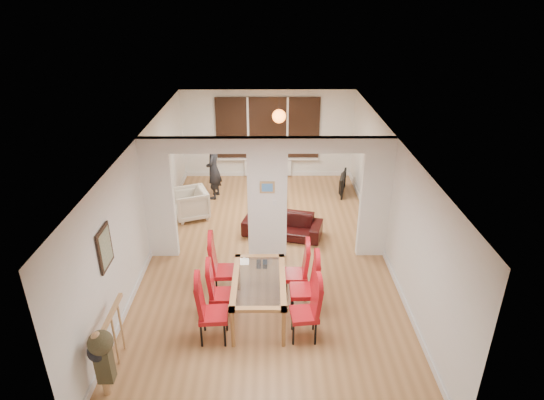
{
  "coord_description": "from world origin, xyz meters",
  "views": [
    {
      "loc": [
        0.04,
        -8.37,
        5.2
      ],
      "look_at": [
        0.1,
        0.6,
        0.99
      ],
      "focal_mm": 30.0,
      "sensor_mm": 36.0,
      "label": 1
    }
  ],
  "objects_px": {
    "dining_chair_lb": "(221,291)",
    "dining_chair_lc": "(224,267)",
    "dining_chair_la": "(213,310)",
    "coffee_table": "(269,201)",
    "dining_table": "(259,298)",
    "bowl": "(276,196)",
    "person": "(214,169)",
    "dining_chair_ra": "(304,310)",
    "armchair": "(191,204)",
    "bottle": "(270,190)",
    "dining_chair_rc": "(296,271)",
    "sofa": "(282,225)",
    "dining_chair_rb": "(303,287)",
    "television": "(340,183)"
  },
  "relations": [
    {
      "from": "dining_table",
      "to": "bottle",
      "type": "height_order",
      "value": "dining_table"
    },
    {
      "from": "armchair",
      "to": "coffee_table",
      "type": "bearing_deg",
      "value": 89.94
    },
    {
      "from": "dining_chair_rb",
      "to": "coffee_table",
      "type": "distance_m",
      "value": 4.5
    },
    {
      "from": "dining_table",
      "to": "bottle",
      "type": "distance_m",
      "value": 4.6
    },
    {
      "from": "dining_chair_ra",
      "to": "bowl",
      "type": "xyz_separation_m",
      "value": [
        -0.38,
        5.04,
        -0.31
      ]
    },
    {
      "from": "sofa",
      "to": "person",
      "type": "relative_size",
      "value": 1.1
    },
    {
      "from": "dining_chair_la",
      "to": "dining_table",
      "type": "bearing_deg",
      "value": 34.84
    },
    {
      "from": "person",
      "to": "dining_chair_lc",
      "type": "bearing_deg",
      "value": 17.5
    },
    {
      "from": "dining_chair_la",
      "to": "dining_chair_ra",
      "type": "xyz_separation_m",
      "value": [
        1.45,
        0.02,
        -0.02
      ]
    },
    {
      "from": "television",
      "to": "bottle",
      "type": "distance_m",
      "value": 2.04
    },
    {
      "from": "person",
      "to": "television",
      "type": "height_order",
      "value": "person"
    },
    {
      "from": "dining_chair_la",
      "to": "dining_chair_rb",
      "type": "bearing_deg",
      "value": 19.17
    },
    {
      "from": "coffee_table",
      "to": "dining_chair_la",
      "type": "bearing_deg",
      "value": -99.9
    },
    {
      "from": "dining_chair_ra",
      "to": "coffee_table",
      "type": "bearing_deg",
      "value": 90.07
    },
    {
      "from": "bottle",
      "to": "dining_chair_lb",
      "type": "bearing_deg",
      "value": -100.41
    },
    {
      "from": "dining_table",
      "to": "sofa",
      "type": "relative_size",
      "value": 0.9
    },
    {
      "from": "dining_chair_rc",
      "to": "sofa",
      "type": "xyz_separation_m",
      "value": [
        -0.18,
        2.29,
        -0.27
      ]
    },
    {
      "from": "bottle",
      "to": "dining_chair_ra",
      "type": "bearing_deg",
      "value": -84.14
    },
    {
      "from": "dining_chair_la",
      "to": "television",
      "type": "height_order",
      "value": "dining_chair_la"
    },
    {
      "from": "sofa",
      "to": "bottle",
      "type": "bearing_deg",
      "value": 113.65
    },
    {
      "from": "dining_chair_ra",
      "to": "bottle",
      "type": "distance_m",
      "value": 5.17
    },
    {
      "from": "dining_chair_la",
      "to": "dining_chair_ra",
      "type": "height_order",
      "value": "dining_chair_la"
    },
    {
      "from": "dining_table",
      "to": "dining_chair_lb",
      "type": "distance_m",
      "value": 0.65
    },
    {
      "from": "dining_table",
      "to": "armchair",
      "type": "relative_size",
      "value": 1.97
    },
    {
      "from": "dining_chair_la",
      "to": "dining_chair_lb",
      "type": "distance_m",
      "value": 0.58
    },
    {
      "from": "armchair",
      "to": "television",
      "type": "height_order",
      "value": "armchair"
    },
    {
      "from": "sofa",
      "to": "bowl",
      "type": "relative_size",
      "value": 8.46
    },
    {
      "from": "dining_chair_lc",
      "to": "dining_chair_ra",
      "type": "bearing_deg",
      "value": -42.12
    },
    {
      "from": "person",
      "to": "bowl",
      "type": "xyz_separation_m",
      "value": [
        1.66,
        -0.46,
        -0.58
      ]
    },
    {
      "from": "dining_chair_lc",
      "to": "armchair",
      "type": "distance_m",
      "value": 3.34
    },
    {
      "from": "dining_chair_rc",
      "to": "bowl",
      "type": "bearing_deg",
      "value": 95.35
    },
    {
      "from": "person",
      "to": "coffee_table",
      "type": "distance_m",
      "value": 1.7
    },
    {
      "from": "television",
      "to": "bowl",
      "type": "distance_m",
      "value": 1.94
    },
    {
      "from": "dining_table",
      "to": "dining_chair_rc",
      "type": "distance_m",
      "value": 0.88
    },
    {
      "from": "dining_table",
      "to": "bowl",
      "type": "height_order",
      "value": "dining_table"
    },
    {
      "from": "dining_table",
      "to": "bowl",
      "type": "xyz_separation_m",
      "value": [
        0.35,
        4.5,
        -0.15
      ]
    },
    {
      "from": "dining_chair_la",
      "to": "person",
      "type": "height_order",
      "value": "person"
    },
    {
      "from": "dining_chair_la",
      "to": "dining_chair_lc",
      "type": "xyz_separation_m",
      "value": [
        0.07,
        1.19,
        0.02
      ]
    },
    {
      "from": "dining_chair_la",
      "to": "coffee_table",
      "type": "xyz_separation_m",
      "value": [
        0.88,
        5.06,
        -0.46
      ]
    },
    {
      "from": "dining_chair_rc",
      "to": "television",
      "type": "bearing_deg",
      "value": 73.33
    },
    {
      "from": "dining_chair_lb",
      "to": "dining_chair_lc",
      "type": "xyz_separation_m",
      "value": [
        0.0,
        0.62,
        0.07
      ]
    },
    {
      "from": "coffee_table",
      "to": "bowl",
      "type": "distance_m",
      "value": 0.22
    },
    {
      "from": "dining_chair_lb",
      "to": "dining_chair_lc",
      "type": "height_order",
      "value": "dining_chair_lc"
    },
    {
      "from": "dining_chair_rc",
      "to": "coffee_table",
      "type": "xyz_separation_m",
      "value": [
        -0.48,
        3.93,
        -0.43
      ]
    },
    {
      "from": "dining_chair_lc",
      "to": "sofa",
      "type": "distance_m",
      "value": 2.52
    },
    {
      "from": "dining_chair_lc",
      "to": "person",
      "type": "height_order",
      "value": "person"
    },
    {
      "from": "dining_chair_ra",
      "to": "armchair",
      "type": "height_order",
      "value": "dining_chair_ra"
    },
    {
      "from": "dining_table",
      "to": "dining_chair_rc",
      "type": "relative_size",
      "value": 1.5
    },
    {
      "from": "sofa",
      "to": "bottle",
      "type": "distance_m",
      "value": 1.76
    },
    {
      "from": "dining_chair_rc",
      "to": "person",
      "type": "xyz_separation_m",
      "value": [
        -1.96,
        4.39,
        0.28
      ]
    }
  ]
}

